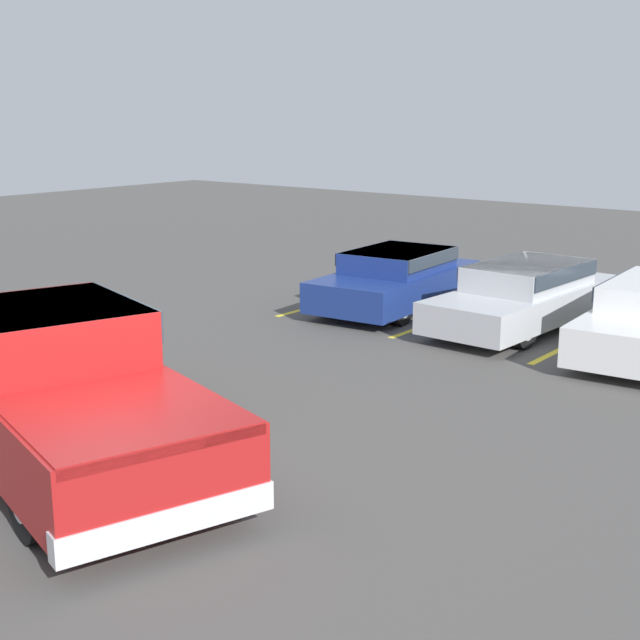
{
  "coord_description": "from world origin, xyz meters",
  "views": [
    {
      "loc": [
        7.54,
        -5.63,
        3.98
      ],
      "look_at": [
        -0.26,
        4.17,
        1.0
      ],
      "focal_mm": 50.0,
      "sensor_mm": 36.0,
      "label": 1
    }
  ],
  "objects_px": {
    "wheel_stop_curb": "(460,286)",
    "parked_sedan_a": "(396,277)",
    "parked_sedan_b": "(526,293)",
    "pickup_truck": "(59,387)"
  },
  "relations": [
    {
      "from": "wheel_stop_curb",
      "to": "parked_sedan_b",
      "type": "bearing_deg",
      "value": -41.04
    },
    {
      "from": "parked_sedan_a",
      "to": "parked_sedan_b",
      "type": "bearing_deg",
      "value": 88.25
    },
    {
      "from": "parked_sedan_a",
      "to": "parked_sedan_b",
      "type": "height_order",
      "value": "parked_sedan_b"
    },
    {
      "from": "pickup_truck",
      "to": "parked_sedan_b",
      "type": "height_order",
      "value": "pickup_truck"
    },
    {
      "from": "parked_sedan_b",
      "to": "wheel_stop_curb",
      "type": "distance_m",
      "value": 3.68
    },
    {
      "from": "pickup_truck",
      "to": "parked_sedan_a",
      "type": "distance_m",
      "value": 9.28
    },
    {
      "from": "pickup_truck",
      "to": "wheel_stop_curb",
      "type": "xyz_separation_m",
      "value": [
        -1.46,
        11.71,
        -0.82
      ]
    },
    {
      "from": "parked_sedan_b",
      "to": "wheel_stop_curb",
      "type": "bearing_deg",
      "value": -128.93
    },
    {
      "from": "wheel_stop_curb",
      "to": "parked_sedan_a",
      "type": "bearing_deg",
      "value": -90.85
    },
    {
      "from": "parked_sedan_b",
      "to": "pickup_truck",
      "type": "bearing_deg",
      "value": -5.69
    }
  ]
}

